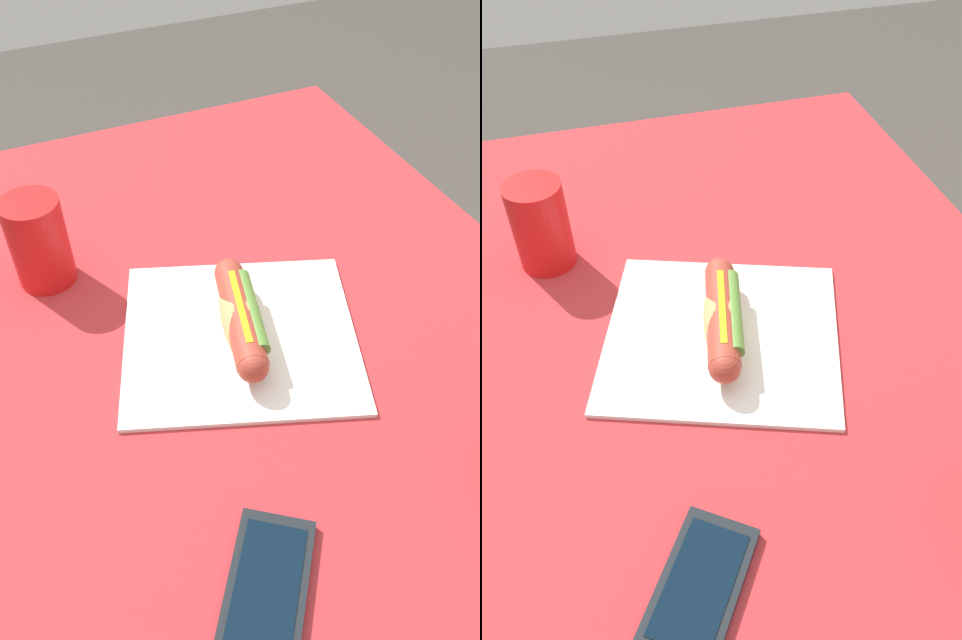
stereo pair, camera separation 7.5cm
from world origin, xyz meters
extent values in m
plane|color=#47423D|center=(0.00, 0.00, 0.00)|extent=(6.00, 6.00, 0.00)
cylinder|color=brown|center=(-0.42, -0.27, 0.37)|extent=(0.07, 0.07, 0.74)
cylinder|color=brown|center=(-0.42, 0.27, 0.37)|extent=(0.07, 0.07, 0.74)
cube|color=brown|center=(0.00, 0.00, 0.76)|extent=(1.00, 0.70, 0.03)
cube|color=#B72D33|center=(0.00, 0.00, 0.77)|extent=(1.06, 0.76, 0.00)
cube|color=white|center=(0.04, -0.04, 0.78)|extent=(0.35, 0.36, 0.01)
ellipsoid|color=tan|center=(0.04, -0.04, 0.81)|extent=(0.16, 0.08, 0.05)
cylinder|color=#A83D2D|center=(0.04, -0.04, 0.81)|extent=(0.17, 0.07, 0.04)
sphere|color=#A83D2D|center=(0.12, -0.06, 0.81)|extent=(0.04, 0.04, 0.04)
sphere|color=#A83D2D|center=(-0.04, -0.02, 0.81)|extent=(0.04, 0.04, 0.04)
cube|color=yellow|center=(0.04, -0.04, 0.83)|extent=(0.12, 0.04, 0.00)
cylinder|color=#568433|center=(0.04, -0.03, 0.82)|extent=(0.13, 0.05, 0.02)
cube|color=black|center=(0.33, -0.14, 0.78)|extent=(0.15, 0.14, 0.01)
cube|color=black|center=(0.33, -0.14, 0.79)|extent=(0.12, 0.11, 0.00)
cylinder|color=red|center=(-0.17, -0.24, 0.84)|extent=(0.08, 0.08, 0.12)
camera|label=1|loc=(0.52, -0.26, 1.34)|focal=34.91mm
camera|label=2|loc=(0.55, -0.19, 1.34)|focal=34.91mm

